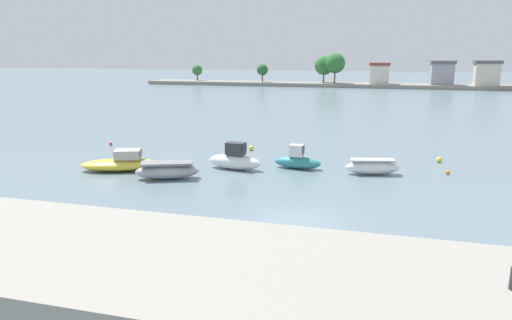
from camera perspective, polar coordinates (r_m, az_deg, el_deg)
The scene contains 13 objects.
ground_plane at distance 24.03m, azimuth 4.71°, elevation -7.37°, with size 400.00×400.00×0.00m, color slate.
seawall_embankment at distance 15.42m, azimuth -1.93°, elevation -15.61°, with size 86.81×7.38×1.90m, color gray.
moored_boat_0 at distance 35.20m, azimuth -16.00°, elevation -0.38°, with size 5.99×4.02×1.50m.
moored_boat_1 at distance 32.15m, azimuth -10.72°, elevation -1.28°, with size 4.51×2.97×1.15m.
moored_boat_2 at distance 34.16m, azimuth -2.59°, elevation 0.02°, with size 4.20×1.78×1.98m.
moored_boat_3 at distance 34.49m, azimuth 5.04°, elevation -0.09°, with size 3.55×1.40×1.77m.
moored_boat_4 at distance 33.74m, azimuth 13.93°, elevation -0.82°, with size 3.93×2.00×1.08m.
mooring_buoy_0 at distance 37.22m, azimuth -4.24°, elevation 0.17°, with size 0.24×0.24×0.24m, color yellow.
mooring_buoy_1 at distance 45.13m, azimuth -17.20°, elevation 1.90°, with size 0.28×0.28×0.28m, color red.
mooring_buoy_2 at distance 40.81m, azimuth -0.59°, elevation 1.47°, with size 0.43×0.43×0.43m, color yellow.
mooring_buoy_3 at distance 39.00m, azimuth 21.34°, elevation 0.04°, with size 0.44×0.44×0.44m, color yellow.
mooring_buoy_4 at distance 35.46m, azimuth 22.24°, elevation -1.38°, with size 0.29×0.29×0.29m, color orange.
distant_shoreline at distance 119.86m, azimuth 14.16°, elevation 9.51°, with size 115.38×9.08×8.18m.
Camera 1 is at (4.08, -22.17, 8.31)m, focal length 32.98 mm.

